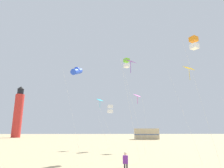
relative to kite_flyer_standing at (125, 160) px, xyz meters
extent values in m
cube|color=#722D99|center=(-0.01, -0.08, 0.07)|extent=(0.37, 0.27, 0.52)
sphere|color=beige|center=(-0.01, -0.08, 0.45)|extent=(0.20, 0.20, 0.20)
cylinder|color=#2D2D38|center=(0.09, 0.09, -0.17)|extent=(0.18, 0.38, 0.13)
cylinder|color=#2D2D38|center=(0.12, 0.24, -0.40)|extent=(0.11, 0.11, 0.42)
cylinder|color=#2D2D38|center=(-0.06, 0.11, -0.17)|extent=(0.18, 0.38, 0.13)
cylinder|color=#2D2D38|center=(-0.04, 0.27, -0.40)|extent=(0.11, 0.11, 0.42)
cylinder|color=silver|center=(-5.19, 6.98, 4.08)|extent=(2.42, 0.44, 9.39)
cylinder|color=blue|center=(-4.97, 8.18, 8.78)|extent=(1.12, 2.58, 1.48)
sphere|color=blue|center=(-4.97, 8.18, 8.93)|extent=(0.76, 0.76, 0.76)
cylinder|color=silver|center=(-1.98, 12.76, 2.14)|extent=(2.12, 2.16, 5.50)
cube|color=white|center=(-0.91, 13.81, 5.24)|extent=(0.82, 0.82, 0.44)
cube|color=white|center=(-0.91, 13.81, 4.54)|extent=(0.82, 0.82, 0.44)
cylinder|color=silver|center=(1.59, 7.77, 4.80)|extent=(2.78, 0.96, 10.83)
cube|color=#72D12D|center=(1.12, 9.15, 10.56)|extent=(0.82, 0.82, 0.44)
cube|color=white|center=(1.12, 9.15, 9.86)|extent=(0.82, 0.82, 0.44)
cylinder|color=silver|center=(5.43, 3.18, 3.61)|extent=(1.44, 2.49, 8.46)
cube|color=yellow|center=(6.67, 3.89, 7.84)|extent=(1.22, 1.22, 0.40)
cylinder|color=yellow|center=(6.67, 3.89, 7.19)|extent=(0.04, 0.04, 1.10)
cylinder|color=silver|center=(-1.58, 14.63, 2.96)|extent=(3.11, 1.86, 7.14)
cube|color=#1EB2D1|center=(-2.50, 16.18, 6.52)|extent=(1.22, 1.22, 0.40)
cylinder|color=#1EB2D1|center=(-2.50, 16.18, 5.87)|extent=(0.04, 0.04, 1.10)
cylinder|color=silver|center=(0.68, 2.92, 3.91)|extent=(1.45, 0.54, 9.04)
cube|color=purple|center=(0.94, 3.63, 8.43)|extent=(1.22, 1.22, 0.40)
cylinder|color=purple|center=(0.94, 3.63, 7.78)|extent=(0.04, 0.04, 1.10)
cylinder|color=silver|center=(6.15, 1.27, 4.52)|extent=(1.64, 0.81, 10.26)
cube|color=orange|center=(6.55, 2.08, 10.00)|extent=(0.82, 0.82, 0.44)
cube|color=white|center=(6.55, 2.08, 9.30)|extent=(0.82, 0.82, 0.44)
cylinder|color=silver|center=(3.97, 12.96, 3.08)|extent=(1.13, 1.91, 7.39)
cube|color=#D826A5|center=(3.02, 13.52, 6.78)|extent=(1.22, 1.22, 0.40)
cylinder|color=#D826A5|center=(3.02, 13.52, 6.13)|extent=(0.04, 0.04, 1.10)
cylinder|color=red|center=(-30.86, 50.02, 6.39)|extent=(2.80, 2.80, 14.00)
cylinder|color=black|center=(-30.86, 50.02, 14.29)|extent=(2.00, 2.00, 1.80)
cone|color=black|center=(-30.86, 50.02, 15.69)|extent=(2.20, 2.20, 1.00)
cube|color=#C6B28C|center=(9.03, 38.56, 0.79)|extent=(6.54, 2.71, 2.80)
cube|color=#4C608C|center=(9.03, 38.56, 0.65)|extent=(6.58, 2.75, 0.24)
camera|label=1|loc=(-1.18, -13.64, 2.07)|focal=30.51mm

